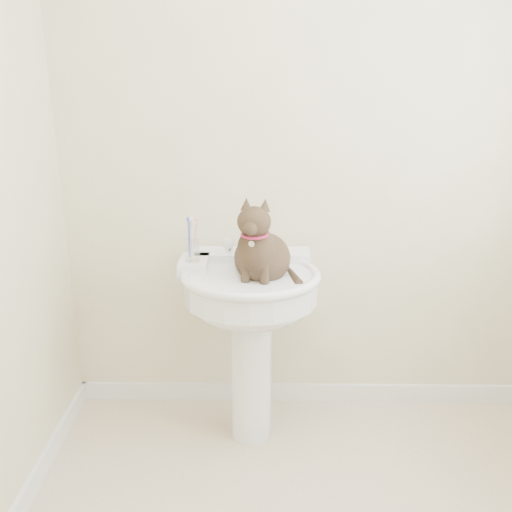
{
  "coord_description": "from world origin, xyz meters",
  "views": [
    {
      "loc": [
        -0.19,
        -1.4,
        1.6
      ],
      "look_at": [
        -0.22,
        0.8,
        0.86
      ],
      "focal_mm": 40.0,
      "sensor_mm": 36.0,
      "label": 1
    }
  ],
  "objects": [
    {
      "name": "pedestal_sink",
      "position": [
        -0.25,
        0.81,
        0.64
      ],
      "size": [
        0.6,
        0.58,
        0.82
      ],
      "color": "white",
      "rests_on": "floor"
    },
    {
      "name": "baseboard_back",
      "position": [
        0.0,
        1.09,
        0.04
      ],
      "size": [
        2.2,
        0.02,
        0.09
      ],
      "primitive_type": "cube",
      "color": "white",
      "rests_on": "floor"
    },
    {
      "name": "toothbrush_cup",
      "position": [
        -0.49,
        0.85,
        0.87
      ],
      "size": [
        0.07,
        0.07,
        0.19
      ],
      "rotation": [
        0.0,
        0.0,
        0.15
      ],
      "color": "silver",
      "rests_on": "pedestal_sink"
    },
    {
      "name": "soap_bar",
      "position": [
        -0.17,
        1.04,
        0.83
      ],
      "size": [
        0.09,
        0.06,
        0.03
      ],
      "primitive_type": "cube",
      "rotation": [
        0.0,
        0.0,
        -0.01
      ],
      "color": "orange",
      "rests_on": "pedestal_sink"
    },
    {
      "name": "cat",
      "position": [
        -0.2,
        0.79,
        0.88
      ],
      "size": [
        0.26,
        0.32,
        0.47
      ],
      "rotation": [
        0.0,
        0.0,
        -0.25
      ],
      "color": "#473021",
      "rests_on": "pedestal_sink"
    },
    {
      "name": "faucet",
      "position": [
        -0.24,
        0.96,
        0.86
      ],
      "size": [
        0.28,
        0.12,
        0.14
      ],
      "color": "silver",
      "rests_on": "pedestal_sink"
    },
    {
      "name": "wall_back",
      "position": [
        0.0,
        1.1,
        1.25
      ],
      "size": [
        2.2,
        0.0,
        2.5
      ],
      "primitive_type": null,
      "color": "beige",
      "rests_on": "ground"
    }
  ]
}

